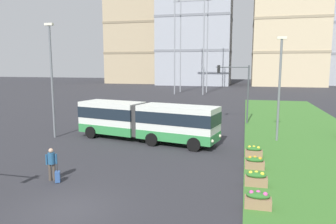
{
  "coord_description": "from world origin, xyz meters",
  "views": [
    {
      "loc": [
        7.01,
        -11.06,
        6.03
      ],
      "look_at": [
        0.85,
        13.89,
        2.2
      ],
      "focal_mm": 33.58,
      "sensor_mm": 36.0,
      "label": 1
    }
  ],
  "objects_px": {
    "rolling_suitcase": "(58,177)",
    "pedestrian_crossing": "(52,162)",
    "flower_planter_1": "(256,179)",
    "flower_planter_2": "(255,163)",
    "flower_planter_0": "(258,200)",
    "car_silver_hatch": "(112,118)",
    "apartment_tower_westcentre": "(195,19)",
    "flower_planter_3": "(254,152)",
    "apartment_tower_centre": "(290,6)",
    "apartment_tower_west": "(138,26)",
    "streetlight_left": "(52,76)",
    "streetlight_median": "(280,85)",
    "traffic_light_far_right": "(238,84)",
    "articulated_bus": "(146,121)"
  },
  "relations": [
    {
      "from": "pedestrian_crossing",
      "to": "articulated_bus",
      "type": "bearing_deg",
      "value": 77.6
    },
    {
      "from": "flower_planter_2",
      "to": "traffic_light_far_right",
      "type": "relative_size",
      "value": 0.18
    },
    {
      "from": "rolling_suitcase",
      "to": "traffic_light_far_right",
      "type": "distance_m",
      "value": 21.42
    },
    {
      "from": "apartment_tower_westcentre",
      "to": "car_silver_hatch",
      "type": "bearing_deg",
      "value": -87.8
    },
    {
      "from": "flower_planter_2",
      "to": "apartment_tower_west",
      "type": "bearing_deg",
      "value": 113.07
    },
    {
      "from": "flower_planter_0",
      "to": "rolling_suitcase",
      "type": "bearing_deg",
      "value": 175.85
    },
    {
      "from": "car_silver_hatch",
      "to": "apartment_tower_westcentre",
      "type": "bearing_deg",
      "value": 92.2
    },
    {
      "from": "flower_planter_0",
      "to": "car_silver_hatch",
      "type": "bearing_deg",
      "value": 130.49
    },
    {
      "from": "flower_planter_1",
      "to": "traffic_light_far_right",
      "type": "height_order",
      "value": "traffic_light_far_right"
    },
    {
      "from": "car_silver_hatch",
      "to": "streetlight_left",
      "type": "xyz_separation_m",
      "value": [
        -2.46,
        -6.23,
        4.39
      ]
    },
    {
      "from": "flower_planter_0",
      "to": "apartment_tower_centre",
      "type": "relative_size",
      "value": 0.02
    },
    {
      "from": "articulated_bus",
      "to": "streetlight_left",
      "type": "bearing_deg",
      "value": -175.23
    },
    {
      "from": "car_silver_hatch",
      "to": "apartment_tower_westcentre",
      "type": "height_order",
      "value": "apartment_tower_westcentre"
    },
    {
      "from": "streetlight_median",
      "to": "apartment_tower_centre",
      "type": "height_order",
      "value": "apartment_tower_centre"
    },
    {
      "from": "flower_planter_1",
      "to": "traffic_light_far_right",
      "type": "distance_m",
      "value": 17.9
    },
    {
      "from": "rolling_suitcase",
      "to": "streetlight_median",
      "type": "bearing_deg",
      "value": 45.54
    },
    {
      "from": "traffic_light_far_right",
      "to": "apartment_tower_westcentre",
      "type": "relative_size",
      "value": 0.15
    },
    {
      "from": "flower_planter_3",
      "to": "streetlight_left",
      "type": "bearing_deg",
      "value": 172.37
    },
    {
      "from": "streetlight_left",
      "to": "apartment_tower_westcentre",
      "type": "height_order",
      "value": "apartment_tower_westcentre"
    },
    {
      "from": "flower_planter_2",
      "to": "apartment_tower_westcentre",
      "type": "bearing_deg",
      "value": 101.53
    },
    {
      "from": "pedestrian_crossing",
      "to": "flower_planter_1",
      "type": "distance_m",
      "value": 10.58
    },
    {
      "from": "flower_planter_1",
      "to": "flower_planter_3",
      "type": "height_order",
      "value": "same"
    },
    {
      "from": "streetlight_median",
      "to": "flower_planter_1",
      "type": "bearing_deg",
      "value": -100.46
    },
    {
      "from": "traffic_light_far_right",
      "to": "streetlight_median",
      "type": "distance_m",
      "value": 7.92
    },
    {
      "from": "flower_planter_1",
      "to": "flower_planter_2",
      "type": "bearing_deg",
      "value": 90.0
    },
    {
      "from": "flower_planter_0",
      "to": "streetlight_left",
      "type": "relative_size",
      "value": 0.12
    },
    {
      "from": "car_silver_hatch",
      "to": "rolling_suitcase",
      "type": "relative_size",
      "value": 4.6
    },
    {
      "from": "articulated_bus",
      "to": "apartment_tower_west",
      "type": "xyz_separation_m",
      "value": [
        -29.35,
        83.21,
        17.8
      ]
    },
    {
      "from": "flower_planter_3",
      "to": "apartment_tower_west",
      "type": "bearing_deg",
      "value": 113.66
    },
    {
      "from": "apartment_tower_westcentre",
      "to": "flower_planter_0",
      "type": "bearing_deg",
      "value": -79.16
    },
    {
      "from": "flower_planter_0",
      "to": "apartment_tower_westcentre",
      "type": "bearing_deg",
      "value": 100.84
    },
    {
      "from": "rolling_suitcase",
      "to": "pedestrian_crossing",
      "type": "bearing_deg",
      "value": 156.04
    },
    {
      "from": "pedestrian_crossing",
      "to": "apartment_tower_westcentre",
      "type": "height_order",
      "value": "apartment_tower_westcentre"
    },
    {
      "from": "apartment_tower_centre",
      "to": "apartment_tower_west",
      "type": "bearing_deg",
      "value": 174.93
    },
    {
      "from": "articulated_bus",
      "to": "flower_planter_1",
      "type": "height_order",
      "value": "articulated_bus"
    },
    {
      "from": "rolling_suitcase",
      "to": "traffic_light_far_right",
      "type": "bearing_deg",
      "value": 66.16
    },
    {
      "from": "car_silver_hatch",
      "to": "apartment_tower_centre",
      "type": "bearing_deg",
      "value": 71.22
    },
    {
      "from": "pedestrian_crossing",
      "to": "rolling_suitcase",
      "type": "distance_m",
      "value": 0.85
    },
    {
      "from": "flower_planter_2",
      "to": "apartment_tower_west",
      "type": "relative_size",
      "value": 0.03
    },
    {
      "from": "apartment_tower_westcentre",
      "to": "streetlight_median",
      "type": "bearing_deg",
      "value": -75.89
    },
    {
      "from": "car_silver_hatch",
      "to": "streetlight_median",
      "type": "xyz_separation_m",
      "value": [
        15.63,
        -3.24,
        3.79
      ]
    },
    {
      "from": "pedestrian_crossing",
      "to": "rolling_suitcase",
      "type": "height_order",
      "value": "pedestrian_crossing"
    },
    {
      "from": "car_silver_hatch",
      "to": "flower_planter_1",
      "type": "xyz_separation_m",
      "value": [
        13.73,
        -13.53,
        -0.33
      ]
    },
    {
      "from": "flower_planter_2",
      "to": "apartment_tower_west",
      "type": "xyz_separation_m",
      "value": [
        -37.69,
        88.5,
        19.03
      ]
    },
    {
      "from": "rolling_suitcase",
      "to": "apartment_tower_westcentre",
      "type": "bearing_deg",
      "value": 94.32
    },
    {
      "from": "flower_planter_2",
      "to": "flower_planter_0",
      "type": "bearing_deg",
      "value": -90.0
    },
    {
      "from": "apartment_tower_west",
      "to": "traffic_light_far_right",
      "type": "bearing_deg",
      "value": -63.83
    },
    {
      "from": "apartment_tower_westcentre",
      "to": "apartment_tower_centre",
      "type": "xyz_separation_m",
      "value": [
        27.6,
        3.72,
        3.39
      ]
    },
    {
      "from": "flower_planter_0",
      "to": "flower_planter_3",
      "type": "xyz_separation_m",
      "value": [
        0.0,
        7.68,
        0.0
      ]
    },
    {
      "from": "rolling_suitcase",
      "to": "flower_planter_2",
      "type": "bearing_deg",
      "value": 24.21
    }
  ]
}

